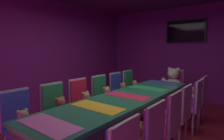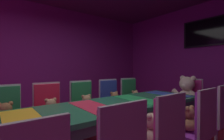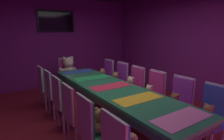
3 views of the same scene
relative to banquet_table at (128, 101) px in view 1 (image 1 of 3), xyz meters
The scene contains 29 objects.
ground_plane 0.66m from the banquet_table, 90.00° to the left, with size 7.90×7.90×0.00m, color maroon.
wall_back 3.28m from the banquet_table, 90.00° to the left, with size 5.20×0.12×2.80m, color #721E72.
wall_left 2.70m from the banquet_table, behind, with size 0.12×6.40×2.80m, color #721E72.
banquet_table is the anchor object (origin of this frame).
chair_left_0 1.69m from the banquet_table, 119.90° to the right, with size 0.42×0.41×0.98m.
teddy_left_0 1.62m from the banquet_table, 115.48° to the right, with size 0.23×0.30×0.29m.
chair_left_1 1.21m from the banquet_table, 135.10° to the right, with size 0.42×0.41×0.98m.
teddy_left_1 1.11m from the banquet_table, 129.75° to the right, with size 0.27×0.35×0.33m.
chair_left_2 0.91m from the banquet_table, 161.24° to the right, with size 0.42×0.41×0.98m.
teddy_left_2 0.77m from the banquet_table, 157.74° to the right, with size 0.25×0.33×0.31m.
chair_left_3 0.90m from the banquet_table, 161.06° to the left, with size 0.42×0.41×0.98m.
teddy_left_3 0.76m from the banquet_table, 157.50° to the left, with size 0.25×0.32×0.31m.
chair_left_4 1.21m from the banquet_table, 133.65° to the left, with size 0.42×0.41×0.98m.
teddy_left_4 1.12m from the banquet_table, 128.25° to the left, with size 0.25×0.32×0.31m.
chair_left_5 1.68m from the banquet_table, 120.76° to the left, with size 0.42×0.41×0.98m.
teddy_left_5 1.61m from the banquet_table, 116.37° to the left, with size 0.23×0.30×0.28m.
chair_right_1 1.23m from the banquet_table, 46.44° to the right, with size 0.42×0.41×0.98m.
teddy_right_1 1.13m from the banquet_table, 51.69° to the right, with size 0.22×0.29×0.27m.
chair_right_2 0.89m from the banquet_table, 19.41° to the right, with size 0.42×0.41×0.98m.
teddy_right_2 0.76m from the banquet_table, 23.01° to the right, with size 0.22×0.28×0.27m.
chair_right_3 0.87m from the banquet_table, 17.69° to the left, with size 0.42×0.41×0.98m.
teddy_right_3 0.73m from the banquet_table, 21.19° to the left, with size 0.26×0.34×0.32m.
chair_right_4 1.24m from the banquet_table, 46.07° to the left, with size 0.42×0.41×0.98m.
teddy_right_4 1.14m from the banquet_table, 51.32° to the left, with size 0.25×0.32×0.30m.
chair_right_5 1.69m from the banquet_table, 60.77° to the left, with size 0.42×0.41×0.98m.
teddy_right_5 1.63m from the banquet_table, 65.20° to the left, with size 0.24×0.31×0.29m.
throne_chair 2.35m from the banquet_table, 90.00° to the left, with size 0.41×0.42×0.98m.
king_teddy_bear 2.19m from the banquet_table, 90.00° to the left, with size 0.63×0.48×0.59m.
wall_tv 3.40m from the banquet_table, 90.00° to the left, with size 1.14×0.06×0.66m.
Camera 1 is at (1.69, -2.62, 1.54)m, focal length 29.88 mm.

